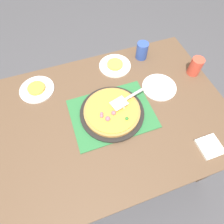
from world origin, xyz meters
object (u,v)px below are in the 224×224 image
at_px(cup_near, 142,51).
at_px(pizza_server, 126,99).
at_px(plate_near_left, 115,66).
at_px(napkin_stack, 210,147).
at_px(pizza_pan, 112,113).
at_px(cup_far, 195,66).
at_px(served_slice_left, 115,64).
at_px(served_slice_right, 36,88).
at_px(plate_side, 159,87).
at_px(plate_far_right, 37,89).
at_px(pizza, 112,111).

height_order(cup_near, pizza_server, cup_near).
height_order(plate_near_left, napkin_stack, napkin_stack).
bearing_deg(pizza_pan, cup_far, 11.36).
bearing_deg(napkin_stack, cup_near, 95.35).
xyz_separation_m(served_slice_left, served_slice_right, (-0.54, -0.03, 0.00)).
bearing_deg(plate_near_left, plate_side, -53.06).
xyz_separation_m(pizza_pan, served_slice_right, (-0.40, 0.33, 0.01)).
distance_m(plate_side, cup_far, 0.28).
distance_m(cup_far, pizza_server, 0.54).
distance_m(pizza_server, napkin_stack, 0.52).
distance_m(plate_side, served_slice_right, 0.79).
relative_size(served_slice_left, cup_far, 0.92).
xyz_separation_m(plate_far_right, served_slice_left, (0.54, 0.03, 0.01)).
relative_size(plate_near_left, served_slice_left, 2.00).
bearing_deg(plate_side, napkin_stack, -81.02).
height_order(plate_far_right, napkin_stack, napkin_stack).
height_order(pizza, cup_far, cup_far).
relative_size(pizza_pan, plate_far_right, 1.73).
height_order(plate_near_left, cup_far, cup_far).
relative_size(pizza, plate_near_left, 1.50).
xyz_separation_m(pizza, plate_side, (0.35, 0.09, -0.03)).
xyz_separation_m(plate_near_left, served_slice_right, (-0.54, -0.03, 0.01)).
height_order(plate_side, served_slice_left, served_slice_left).
distance_m(pizza, pizza_server, 0.10).
bearing_deg(cup_near, served_slice_left, -174.19).
xyz_separation_m(plate_near_left, cup_far, (0.48, -0.23, 0.06)).
bearing_deg(cup_far, plate_near_left, 154.11).
distance_m(plate_near_left, napkin_stack, 0.78).
distance_m(served_slice_left, napkin_stack, 0.78).
xyz_separation_m(pizza_pan, pizza_server, (0.09, 0.03, 0.06)).
bearing_deg(plate_side, plate_far_right, 161.97).
bearing_deg(pizza_server, cup_far, 10.56).
height_order(pizza, napkin_stack, pizza).
height_order(pizza, served_slice_left, pizza).
height_order(pizza_server, napkin_stack, pizza_server).
xyz_separation_m(plate_near_left, plate_side, (0.21, -0.27, 0.00)).
height_order(served_slice_right, pizza_server, pizza_server).
xyz_separation_m(pizza_pan, pizza, (0.00, -0.00, 0.02)).
bearing_deg(plate_side, plate_near_left, 126.94).
relative_size(served_slice_right, pizza_server, 0.47).
bearing_deg(plate_far_right, napkin_stack, -40.43).
bearing_deg(pizza, served_slice_left, 67.65).
relative_size(pizza, pizza_server, 1.42).
bearing_deg(cup_near, pizza, -133.05).
distance_m(plate_far_right, served_slice_right, 0.01).
bearing_deg(napkin_stack, plate_near_left, 110.85).
xyz_separation_m(pizza, cup_near, (0.36, 0.38, 0.03)).
bearing_deg(served_slice_left, plate_side, -53.06).
relative_size(plate_side, served_slice_right, 2.00).
bearing_deg(served_slice_right, served_slice_left, 3.16).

